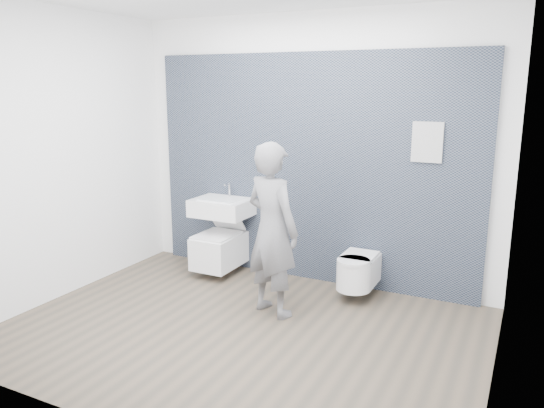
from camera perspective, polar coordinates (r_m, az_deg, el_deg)
The scene contains 8 objects.
ground at distance 4.70m, azimuth -3.36°, elevation -13.44°, with size 4.00×4.00×0.00m, color brown.
room_shell at distance 4.24m, azimuth -3.66°, elevation 8.19°, with size 4.00×4.00×4.00m.
tile_wall at distance 5.92m, azimuth 3.80°, elevation -7.82°, with size 3.60×0.06×2.40m, color black.
washbasin at distance 5.88m, azimuth -5.44°, elevation -0.32°, with size 0.63×0.47×0.47m.
toilet_square at distance 5.95m, azimuth -5.69°, elevation -4.76°, with size 0.42×0.61×0.73m.
toilet_rounded at distance 5.33m, azimuth 9.13°, elevation -7.14°, with size 0.34×0.57×0.31m.
info_placard at distance 5.56m, azimuth 15.37°, elevation -9.66°, with size 0.28×0.03×0.38m, color white.
visitor at distance 4.77m, azimuth 0.02°, elevation -2.79°, with size 0.58×0.38×1.59m, color slate.
Camera 1 is at (2.12, -3.65, 2.07)m, focal length 35.00 mm.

